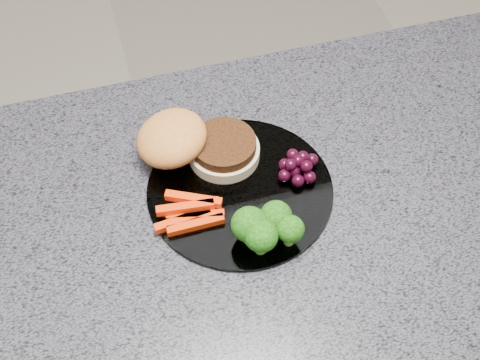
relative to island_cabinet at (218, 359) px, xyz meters
name	(u,v)px	position (x,y,z in m)	size (l,w,h in m)	color
island_cabinet	(218,359)	(0.00, 0.00, 0.00)	(1.20, 0.60, 0.86)	#58321E
countertop	(209,232)	(0.00, 0.00, 0.45)	(1.20, 0.60, 0.04)	#4C4B55
plate	(240,190)	(0.06, 0.04, 0.47)	(0.26, 0.26, 0.01)	white
burger	(190,144)	(0.00, 0.12, 0.50)	(0.19, 0.15, 0.06)	#CEB991
carrot_sticks	(190,212)	(-0.02, 0.02, 0.48)	(0.10, 0.06, 0.02)	red
broccoli	(265,227)	(0.06, -0.05, 0.51)	(0.09, 0.07, 0.06)	#5F9436
grape_bunch	(298,166)	(0.14, 0.05, 0.49)	(0.06, 0.05, 0.03)	black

